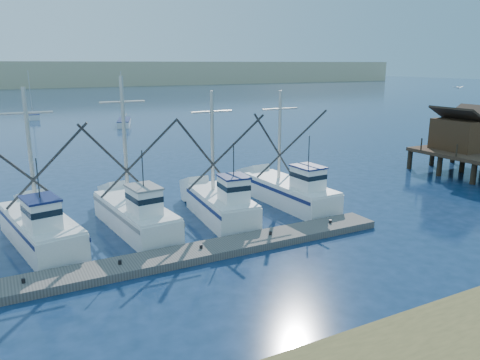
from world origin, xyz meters
name	(u,v)px	position (x,y,z in m)	size (l,w,h in m)	color
ground	(373,275)	(0.00, 0.00, 0.00)	(500.00, 500.00, 0.00)	#0D233D
floating_dock	(120,268)	(-9.91, 5.68, 0.19)	(28.89, 1.93, 0.39)	#625D57
dune_ridge	(23,74)	(0.00, 210.00, 5.00)	(360.00, 60.00, 10.00)	tan
trawler_fleet	(73,224)	(-11.12, 10.71, 0.97)	(28.37, 9.05, 9.19)	white
sailboat_near	(124,123)	(3.54, 56.79, 0.49)	(3.66, 7.01, 8.10)	white
sailboat_far	(33,116)	(-7.91, 73.24, 0.50)	(1.68, 5.55, 8.10)	white
flying_gull	(458,88)	(15.52, 8.51, 7.55)	(1.06, 0.19, 0.19)	white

